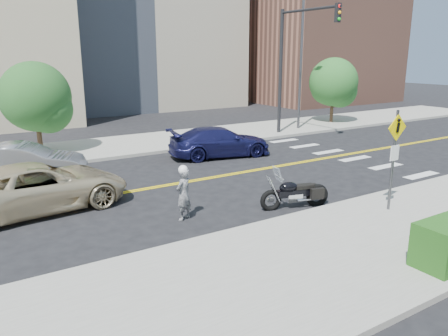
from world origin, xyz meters
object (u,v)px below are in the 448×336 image
at_px(parked_car_blue, 220,142).
at_px(pedestrian_sign, 394,151).
at_px(parked_car_silver, 24,163).
at_px(motorcyclist, 184,193).
at_px(suv, 39,187).
at_px(motorcycle, 296,187).

bearing_deg(parked_car_blue, pedestrian_sign, -167.07).
bearing_deg(parked_car_silver, pedestrian_sign, -116.55).
distance_m(pedestrian_sign, parked_car_silver, 13.07).
xyz_separation_m(parked_car_silver, parked_car_blue, (8.45, -0.39, -0.03)).
bearing_deg(parked_car_blue, motorcyclist, 152.24).
height_order(pedestrian_sign, suv, pedestrian_sign).
relative_size(motorcycle, suv, 0.42).
xyz_separation_m(pedestrian_sign, parked_car_blue, (-0.24, 9.28, -1.26)).
xyz_separation_m(motorcyclist, parked_car_blue, (5.19, 6.36, -0.12)).
bearing_deg(parked_car_silver, parked_car_blue, -71.15).
bearing_deg(parked_car_blue, motorcycle, 177.93).
bearing_deg(motorcyclist, parked_car_silver, -88.20).
relative_size(pedestrian_sign, suv, 0.56).
xyz_separation_m(suv, parked_car_blue, (8.57, 3.26, -0.04)).
distance_m(pedestrian_sign, motorcycle, 3.08).
xyz_separation_m(motorcycle, parked_car_blue, (1.76, 7.31, 0.01)).
distance_m(motorcyclist, motorcycle, 3.56).
height_order(motorcyclist, parked_car_silver, motorcyclist).
distance_m(pedestrian_sign, suv, 10.74).
bearing_deg(pedestrian_sign, motorcycle, 135.39).
distance_m(suv, parked_car_silver, 3.66).
height_order(pedestrian_sign, parked_car_silver, pedestrian_sign).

